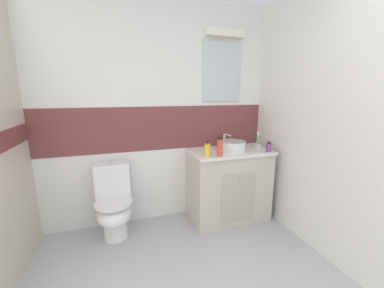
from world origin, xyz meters
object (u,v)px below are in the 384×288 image
(toothbrush_cup, at_px, (258,147))
(shampoo_bottle_tall, at_px, (220,147))
(lotion_bottle_short, at_px, (269,147))
(sink_basin, at_px, (231,145))
(soap_dispenser, at_px, (207,150))
(toilet, at_px, (114,204))

(toothbrush_cup, height_order, shampoo_bottle_tall, toothbrush_cup)
(shampoo_bottle_tall, xyz_separation_m, lotion_bottle_short, (0.60, 0.00, -0.04))
(shampoo_bottle_tall, bearing_deg, sink_basin, 39.87)
(sink_basin, height_order, soap_dispenser, soap_dispenser)
(toilet, bearing_deg, soap_dispenser, -11.34)
(soap_dispenser, distance_m, shampoo_bottle_tall, 0.13)
(sink_basin, distance_m, toilet, 1.44)
(sink_basin, distance_m, toothbrush_cup, 0.30)
(sink_basin, height_order, shampoo_bottle_tall, shampoo_bottle_tall)
(sink_basin, xyz_separation_m, toothbrush_cup, (0.23, -0.19, 0.00))
(toothbrush_cup, relative_size, shampoo_bottle_tall, 1.17)
(toothbrush_cup, distance_m, soap_dispenser, 0.60)
(sink_basin, distance_m, soap_dispenser, 0.40)
(toilet, xyz_separation_m, lotion_bottle_short, (1.70, -0.22, 0.54))
(soap_dispenser, xyz_separation_m, lotion_bottle_short, (0.73, -0.03, -0.02))
(toilet, xyz_separation_m, soap_dispenser, (0.97, -0.19, 0.55))
(toothbrush_cup, relative_size, lotion_bottle_short, 2.07)
(toilet, distance_m, lotion_bottle_short, 1.80)
(soap_dispenser, bearing_deg, toilet, 168.66)
(toilet, relative_size, lotion_bottle_short, 7.00)
(toilet, bearing_deg, lotion_bottle_short, -7.54)
(lotion_bottle_short, bearing_deg, soap_dispenser, 177.60)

